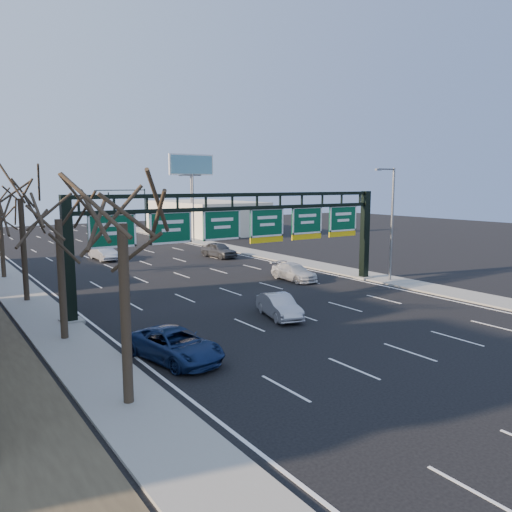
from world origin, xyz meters
TOP-DOWN VIEW (x-y plane):
  - ground at (0.00, 0.00)m, footprint 160.00×160.00m
  - sidewalk_left at (-12.80, 20.00)m, footprint 3.00×120.00m
  - sidewalk_right at (12.80, 20.00)m, footprint 3.00×120.00m
  - lane_markings at (0.00, 20.00)m, footprint 21.60×120.00m
  - sign_gantry at (0.16, 8.00)m, footprint 24.60×1.20m
  - building_right_distant at (20.00, 50.00)m, footprint 12.00×20.00m
  - tree_near at (-12.80, -4.00)m, footprint 3.60×3.60m
  - tree_gantry at (-12.80, 5.00)m, footprint 3.60×3.60m
  - tree_mid at (-12.80, 15.00)m, footprint 3.60×3.60m
  - streetlight_near at (12.47, 6.00)m, footprint 2.15×0.22m
  - streetlight_far at (12.47, 40.00)m, footprint 2.15×0.22m
  - billboard_right at (15.00, 44.98)m, footprint 7.00×0.50m
  - traffic_signal_mast at (5.69, 55.00)m, footprint 10.16×0.54m
  - car_blue_suv at (-9.47, -0.77)m, footprint 3.31×5.44m
  - car_silver_sedan at (-1.33, 2.33)m, footprint 2.41×4.36m
  - car_white_wagon at (6.58, 10.79)m, footprint 1.93×4.64m
  - car_grey_far at (7.96, 25.28)m, footprint 2.34×4.86m
  - car_silver_distant at (-2.79, 30.39)m, footprint 1.82×4.82m

SIDE VIEW (x-z plane):
  - ground at x=0.00m, z-range 0.00..0.00m
  - lane_markings at x=0.00m, z-range 0.00..0.01m
  - sidewalk_left at x=-12.80m, z-range 0.00..0.12m
  - sidewalk_right at x=12.80m, z-range 0.00..0.12m
  - car_white_wagon at x=6.58m, z-range 0.00..1.34m
  - car_silver_sedan at x=-1.33m, z-range 0.00..1.36m
  - car_blue_suv at x=-9.47m, z-range 0.00..1.41m
  - car_silver_distant at x=-2.79m, z-range 0.00..1.57m
  - car_grey_far at x=7.96m, z-range 0.00..1.60m
  - building_right_distant at x=20.00m, z-range 0.00..5.00m
  - sign_gantry at x=0.16m, z-range 1.03..8.23m
  - streetlight_near at x=12.47m, z-range 0.58..9.58m
  - streetlight_far at x=12.47m, z-range 0.58..9.58m
  - traffic_signal_mast at x=5.69m, z-range 2.00..9.00m
  - tree_gantry at x=-12.80m, z-range 2.87..11.35m
  - tree_near at x=-12.80m, z-range 3.05..11.91m
  - tree_mid at x=-12.80m, z-range 3.23..12.47m
  - billboard_right at x=15.00m, z-range 3.06..15.06m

